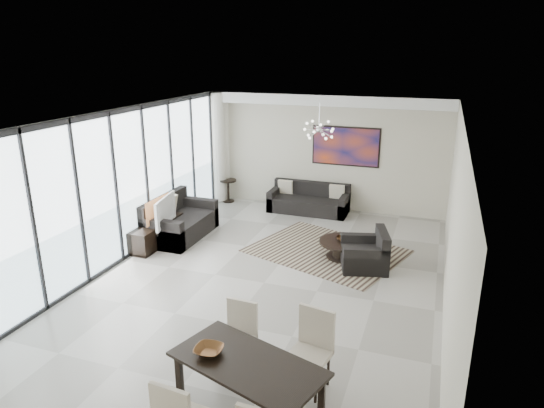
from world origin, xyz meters
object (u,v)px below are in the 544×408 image
at_px(sofa_main, 309,202).
at_px(tv_console, 157,233).
at_px(television, 161,211).
at_px(coffee_table, 344,248).
at_px(dining_table, 248,369).

height_order(sofa_main, tv_console, sofa_main).
height_order(sofa_main, television, television).
distance_m(coffee_table, tv_console, 3.91).
bearing_deg(sofa_main, dining_table, -80.10).
bearing_deg(dining_table, television, 131.65).
distance_m(coffee_table, television, 3.81).
xyz_separation_m(sofa_main, tv_console, (-2.47, -3.12, -0.01)).
distance_m(tv_console, dining_table, 5.50).
bearing_deg(television, coffee_table, -90.27).
bearing_deg(tv_console, television, -14.62).
distance_m(television, dining_table, 5.35).
xyz_separation_m(coffee_table, sofa_main, (-1.40, 2.51, 0.05)).
bearing_deg(coffee_table, tv_console, -170.89).
relative_size(coffee_table, sofa_main, 0.50).
distance_m(sofa_main, dining_table, 7.28).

